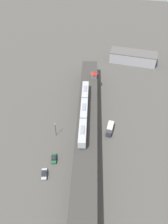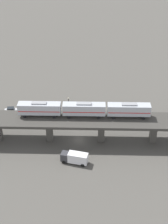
{
  "view_description": "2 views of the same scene",
  "coord_description": "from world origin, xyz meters",
  "px_view_note": "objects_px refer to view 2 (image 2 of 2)",
  "views": [
    {
      "loc": [
        13.9,
        -63.7,
        70.46
      ],
      "look_at": [
        -1.66,
        1.19,
        9.02
      ],
      "focal_mm": 35.0,
      "sensor_mm": 36.0,
      "label": 1
    },
    {
      "loc": [
        70.96,
        17.18,
        56.46
      ],
      "look_at": [
        -1.66,
        1.19,
        9.02
      ],
      "focal_mm": 50.0,
      "sensor_mm": 36.0,
      "label": 2
    }
  ],
  "objects_px": {
    "street_car_silver": "(11,110)",
    "street_car_green": "(30,114)",
    "delivery_truck": "(75,158)",
    "subway_train": "(84,109)",
    "street_lamp": "(69,105)"
  },
  "relations": [
    {
      "from": "delivery_truck",
      "to": "subway_train",
      "type": "bearing_deg",
      "value": -179.91
    },
    {
      "from": "delivery_truck",
      "to": "street_lamp",
      "type": "bearing_deg",
      "value": -161.23
    },
    {
      "from": "street_car_silver",
      "to": "street_lamp",
      "type": "xyz_separation_m",
      "value": [
        -2.1,
        19.45,
        3.17
      ]
    },
    {
      "from": "street_car_silver",
      "to": "street_car_green",
      "type": "xyz_separation_m",
      "value": [
        1.12,
        7.25,
        0.0
      ]
    },
    {
      "from": "street_car_green",
      "to": "delivery_truck",
      "type": "relative_size",
      "value": 0.65
    },
    {
      "from": "street_lamp",
      "to": "street_car_silver",
      "type": "bearing_deg",
      "value": -83.82
    },
    {
      "from": "subway_train",
      "to": "street_lamp",
      "type": "bearing_deg",
      "value": -144.63
    },
    {
      "from": "street_car_silver",
      "to": "street_car_green",
      "type": "distance_m",
      "value": 7.34
    },
    {
      "from": "street_car_green",
      "to": "delivery_truck",
      "type": "xyz_separation_m",
      "value": [
        18.63,
        19.62,
        0.82
      ]
    },
    {
      "from": "subway_train",
      "to": "street_car_silver",
      "type": "bearing_deg",
      "value": -107.24
    },
    {
      "from": "street_car_silver",
      "to": "delivery_truck",
      "type": "height_order",
      "value": "delivery_truck"
    },
    {
      "from": "subway_train",
      "to": "street_car_green",
      "type": "xyz_separation_m",
      "value": [
        -7.21,
        -19.61,
        -9.12
      ]
    },
    {
      "from": "subway_train",
      "to": "street_car_green",
      "type": "distance_m",
      "value": 22.79
    },
    {
      "from": "subway_train",
      "to": "street_lamp",
      "type": "relative_size",
      "value": 5.34
    },
    {
      "from": "subway_train",
      "to": "delivery_truck",
      "type": "distance_m",
      "value": 14.12
    }
  ]
}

